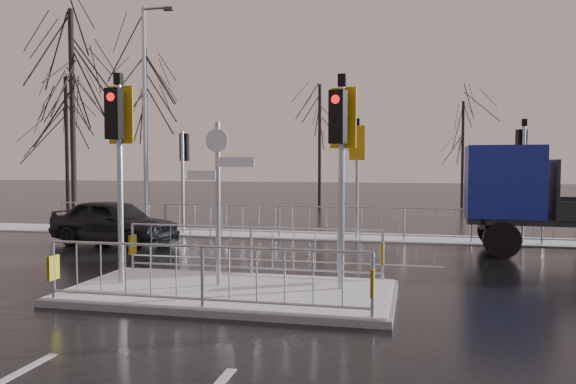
% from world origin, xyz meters
% --- Properties ---
extents(ground, '(120.00, 120.00, 0.00)m').
position_xyz_m(ground, '(0.00, 0.00, 0.00)').
color(ground, black).
rests_on(ground, ground).
extents(snow_verge, '(30.00, 2.00, 0.04)m').
position_xyz_m(snow_verge, '(0.00, 8.60, 0.02)').
color(snow_verge, white).
rests_on(snow_verge, ground).
extents(lane_markings, '(8.00, 11.38, 0.01)m').
position_xyz_m(lane_markings, '(0.00, -0.33, 0.00)').
color(lane_markings, silver).
rests_on(lane_markings, ground).
extents(traffic_island, '(6.00, 3.04, 4.15)m').
position_xyz_m(traffic_island, '(-0.01, 0.01, 0.39)').
color(traffic_island, slate).
rests_on(traffic_island, ground).
extents(far_kerb_fixtures, '(18.00, 0.65, 3.83)m').
position_xyz_m(far_kerb_fixtures, '(0.29, 8.09, 1.02)').
color(far_kerb_fixtures, '#9BA1A9').
rests_on(far_kerb_fixtures, ground).
extents(car_far_lane, '(4.29, 2.46, 1.38)m').
position_xyz_m(car_far_lane, '(-5.46, 5.39, 0.69)').
color(car_far_lane, black).
rests_on(car_far_lane, ground).
extents(flatbed_truck, '(6.36, 2.53, 2.91)m').
position_xyz_m(flatbed_truck, '(6.54, 6.37, 1.55)').
color(flatbed_truck, black).
rests_on(flatbed_truck, ground).
extents(tree_near_a, '(4.75, 4.75, 8.97)m').
position_xyz_m(tree_near_a, '(-10.50, 11.00, 6.11)').
color(tree_near_a, black).
rests_on(tree_near_a, ground).
extents(tree_near_b, '(4.00, 4.00, 7.55)m').
position_xyz_m(tree_near_b, '(-8.00, 12.50, 5.15)').
color(tree_near_b, black).
rests_on(tree_near_b, ground).
extents(tree_near_c, '(3.50, 3.50, 6.61)m').
position_xyz_m(tree_near_c, '(-12.50, 13.50, 4.50)').
color(tree_near_c, black).
rests_on(tree_near_c, ground).
extents(tree_far_a, '(3.75, 3.75, 7.08)m').
position_xyz_m(tree_far_a, '(-2.00, 22.00, 4.82)').
color(tree_far_a, black).
rests_on(tree_far_a, ground).
extents(tree_far_b, '(3.25, 3.25, 6.14)m').
position_xyz_m(tree_far_b, '(6.00, 24.00, 4.18)').
color(tree_far_b, black).
rests_on(tree_far_b, ground).
extents(street_lamp_left, '(1.25, 0.18, 8.20)m').
position_xyz_m(street_lamp_left, '(-6.43, 9.50, 4.49)').
color(street_lamp_left, '#9BA1A9').
rests_on(street_lamp_left, ground).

